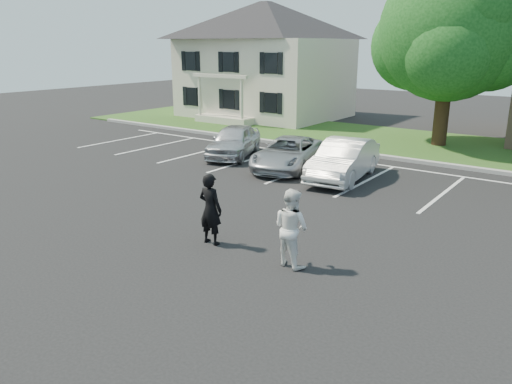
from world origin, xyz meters
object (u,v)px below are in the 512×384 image
(tree, at_px, (453,34))
(car_silver_minivan, at_px, (288,153))
(car_silver_west, at_px, (234,141))
(car_white_sedan, at_px, (344,160))
(man_black_suit, at_px, (210,209))
(man_white_shirt, at_px, (291,228))
(house, at_px, (265,60))

(tree, bearing_deg, car_silver_minivan, -113.35)
(car_silver_west, xyz_separation_m, car_white_sedan, (5.77, -0.68, 0.03))
(man_black_suit, xyz_separation_m, man_white_shirt, (2.32, 0.10, -0.01))
(car_silver_west, xyz_separation_m, car_silver_minivan, (3.21, -0.51, -0.08))
(man_white_shirt, bearing_deg, house, -41.60)
(man_white_shirt, height_order, car_silver_minivan, man_white_shirt)
(man_black_suit, distance_m, car_silver_minivan, 8.34)
(man_black_suit, bearing_deg, car_white_sedan, -90.10)
(tree, bearing_deg, house, 164.70)
(car_silver_minivan, xyz_separation_m, car_white_sedan, (2.55, -0.16, 0.11))
(house, distance_m, car_silver_west, 13.57)
(man_black_suit, bearing_deg, tree, -94.52)
(man_white_shirt, height_order, car_silver_west, man_white_shirt)
(tree, distance_m, man_black_suit, 16.95)
(car_silver_minivan, bearing_deg, car_white_sedan, -17.72)
(car_white_sedan, bearing_deg, man_white_shirt, -80.03)
(house, bearing_deg, tree, -15.30)
(house, xyz_separation_m, car_silver_west, (6.38, -11.55, -3.12))
(house, bearing_deg, car_white_sedan, -45.19)
(tree, distance_m, car_silver_west, 11.47)
(man_black_suit, xyz_separation_m, car_white_sedan, (-0.15, 7.72, -0.18))
(car_silver_west, bearing_deg, man_white_shirt, -65.92)
(house, relative_size, man_black_suit, 5.63)
(tree, xyz_separation_m, car_silver_minivan, (-3.65, -8.45, -4.72))
(house, relative_size, car_white_sedan, 2.31)
(house, height_order, car_white_sedan, house)
(car_silver_minivan, height_order, car_white_sedan, car_white_sedan)
(man_white_shirt, xyz_separation_m, car_white_sedan, (-2.47, 7.62, -0.17))
(car_white_sedan, bearing_deg, tree, 74.78)
(house, xyz_separation_m, tree, (13.24, -3.62, 1.52))
(house, bearing_deg, car_silver_west, -61.08)
(car_silver_west, bearing_deg, car_silver_minivan, -29.79)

